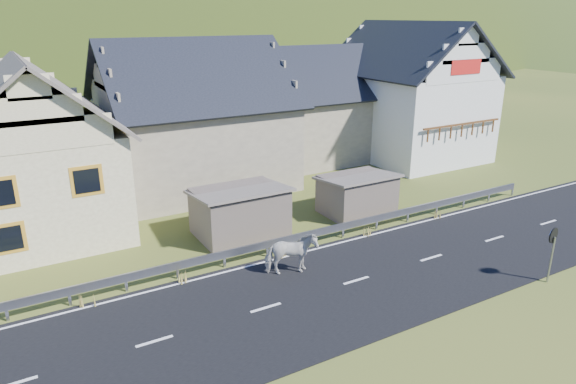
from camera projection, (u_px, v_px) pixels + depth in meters
ground at (356, 281)px, 20.13m from camera, size 160.00×160.00×0.00m
road at (356, 281)px, 20.12m from camera, size 60.00×7.00×0.04m
lane_markings at (356, 280)px, 20.11m from camera, size 60.00×6.60×0.01m
guardrail at (307, 235)px, 22.97m from camera, size 28.10×0.09×0.75m
shed_left at (240, 212)px, 24.16m from camera, size 4.30×3.30×2.40m
shed_right at (357, 195)px, 26.84m from camera, size 3.80×2.90×2.20m
house_cream at (31, 141)px, 23.86m from camera, size 7.80×9.80×8.30m
house_stone_a at (193, 109)px, 30.45m from camera, size 10.80×9.80×8.90m
house_stone_b at (316, 98)px, 36.92m from camera, size 9.80×8.80×8.10m
house_white at (409, 86)px, 37.01m from camera, size 8.80×10.80×9.70m
mountain at (49, 107)px, 176.68m from camera, size 440.00×280.00×260.00m
horse at (291, 254)px, 20.39m from camera, size 1.48×2.23×1.73m
traffic_mirror at (553, 242)px, 19.59m from camera, size 0.63×0.21×2.28m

